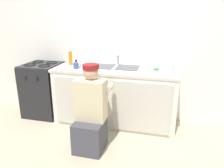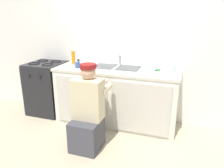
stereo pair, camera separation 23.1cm
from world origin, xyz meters
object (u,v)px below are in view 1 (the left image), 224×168
at_px(sink_double_basin, 115,68).
at_px(soap_bottle_orange, 70,58).
at_px(stove_range, 44,89).
at_px(cell_phone, 156,69).
at_px(plumber_person, 90,115).
at_px(water_glass, 172,67).
at_px(coffee_mug, 76,65).
at_px(spice_bottle_pepper, 76,63).

relative_size(sink_double_basin, soap_bottle_orange, 3.20).
xyz_separation_m(stove_range, soap_bottle_orange, (0.49, 0.09, 0.55)).
relative_size(stove_range, cell_phone, 6.45).
bearing_deg(plumber_person, soap_bottle_orange, 126.28).
xyz_separation_m(sink_double_basin, water_glass, (0.83, 0.10, 0.03)).
bearing_deg(stove_range, water_glass, 2.84).
bearing_deg(soap_bottle_orange, cell_phone, 1.78).
bearing_deg(cell_phone, water_glass, -8.43).
relative_size(water_glass, coffee_mug, 0.79).
distance_m(water_glass, coffee_mug, 1.44).
xyz_separation_m(sink_double_basin, stove_range, (-1.26, -0.00, -0.45)).
height_order(sink_double_basin, cell_phone, sink_double_basin).
distance_m(stove_range, spice_bottle_pepper, 0.78).
height_order(soap_bottle_orange, coffee_mug, soap_bottle_orange).
distance_m(cell_phone, spice_bottle_pepper, 1.26).
bearing_deg(stove_range, spice_bottle_pepper, 2.88).
relative_size(stove_range, spice_bottle_pepper, 8.60).
height_order(sink_double_basin, water_glass, sink_double_basin).
xyz_separation_m(plumber_person, coffee_mug, (-0.46, 0.67, 0.47)).
distance_m(plumber_person, spice_bottle_pepper, 1.07).
distance_m(soap_bottle_orange, cell_phone, 1.39).
bearing_deg(coffee_mug, stove_range, 170.30).
bearing_deg(water_glass, plumber_person, -137.44).
relative_size(soap_bottle_orange, coffee_mug, 1.98).
bearing_deg(cell_phone, stove_range, -175.80).
relative_size(stove_range, water_glass, 9.03).
height_order(stove_range, water_glass, water_glass).
relative_size(coffee_mug, spice_bottle_pepper, 1.20).
xyz_separation_m(sink_double_basin, soap_bottle_orange, (-0.77, 0.09, 0.09)).
height_order(soap_bottle_orange, water_glass, soap_bottle_orange).
bearing_deg(cell_phone, soap_bottle_orange, -178.22).
bearing_deg(spice_bottle_pepper, stove_range, -177.12).
bearing_deg(cell_phone, spice_bottle_pepper, -175.15).
height_order(stove_range, plumber_person, plumber_person).
height_order(sink_double_basin, stove_range, sink_double_basin).
height_order(plumber_person, spice_bottle_pepper, plumber_person).
distance_m(soap_bottle_orange, spice_bottle_pepper, 0.15).
distance_m(coffee_mug, spice_bottle_pepper, 0.16).
distance_m(plumber_person, cell_phone, 1.25).
relative_size(soap_bottle_orange, water_glass, 2.50).
xyz_separation_m(stove_range, coffee_mug, (0.68, -0.12, 0.48)).
relative_size(soap_bottle_orange, spice_bottle_pepper, 2.38).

